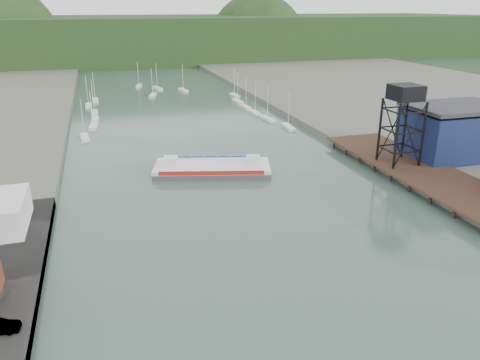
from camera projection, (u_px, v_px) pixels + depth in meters
east_pier at (448, 184)px, 85.89m from camera, size 14.00×70.00×2.45m
lift_tower at (405, 98)px, 92.18m from camera, size 6.50×6.50×16.00m
blue_shed at (454, 132)px, 101.05m from camera, size 20.50×14.50×11.30m
marina_sailboats at (170, 106)px, 160.21m from camera, size 57.71×92.65×0.90m
distant_hills at (124, 42)px, 301.59m from camera, size 500.00×120.00×80.00m
chain_ferry at (212, 168)px, 97.30m from camera, size 25.46×15.34×3.43m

